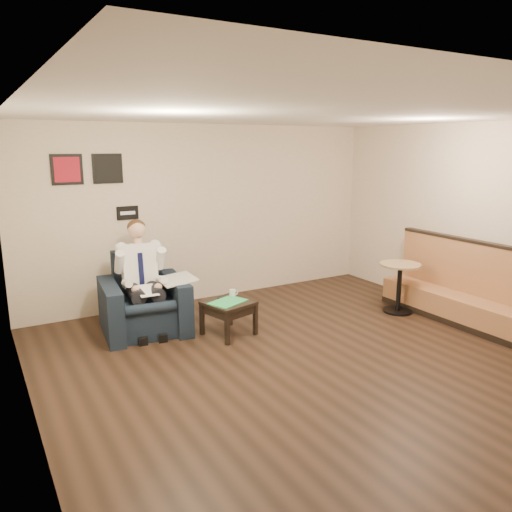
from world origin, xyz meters
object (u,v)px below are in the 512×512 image
smartphone (223,298)px  armchair (144,294)px  cafe_table (399,288)px  coffee_mug (232,293)px  banquette (454,281)px  side_table (229,318)px  green_folder (228,302)px  seated_man (145,283)px

smartphone → armchair: bearing=146.1°
armchair → cafe_table: size_ratio=1.43×
coffee_mug → armchair: bearing=154.0°
banquette → cafe_table: 0.78m
side_table → smartphone: bearing=87.5°
coffee_mug → banquette: size_ratio=0.04×
green_folder → banquette: banquette is taller
coffee_mug → smartphone: (-0.14, 0.01, -0.04)m
armchair → banquette: size_ratio=0.48×
cafe_table → green_folder: bearing=170.8°
banquette → side_table: bearing=160.7°
side_table → banquette: size_ratio=0.25×
side_table → cafe_table: cafe_table is taller
seated_man → cafe_table: size_ratio=1.90×
smartphone → green_folder: bearing=-104.0°
smartphone → banquette: (3.07, -1.25, 0.11)m
side_table → coffee_mug: 0.36m
side_table → coffee_mug: coffee_mug is taller
green_folder → smartphone: size_ratio=3.21×
coffee_mug → seated_man: bearing=160.4°
seated_man → banquette: bearing=-15.6°
side_table → seated_man: bearing=149.5°
armchair → coffee_mug: bearing=-19.5°
green_folder → coffee_mug: bearing=48.5°
seated_man → coffee_mug: seated_man is taller
seated_man → coffee_mug: (1.09, -0.39, -0.21)m
side_table → smartphone: (0.01, 0.17, 0.24)m
seated_man → banquette: 4.34m
seated_man → cafe_table: bearing=-9.3°
coffee_mug → banquette: banquette is taller
armchair → green_folder: 1.15m
side_table → coffee_mug: (0.15, 0.17, 0.28)m
seated_man → smartphone: bearing=-15.5°
seated_man → coffee_mug: 1.17m
green_folder → smartphone: 0.20m
armchair → cafe_table: bearing=-11.4°
seated_man → coffee_mug: size_ratio=14.69×
side_table → green_folder: (-0.02, -0.03, 0.24)m
banquette → smartphone: bearing=157.8°
seated_man → green_folder: (0.92, -0.58, -0.25)m
green_folder → coffee_mug: 0.26m
smartphone → cafe_table: 2.71m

